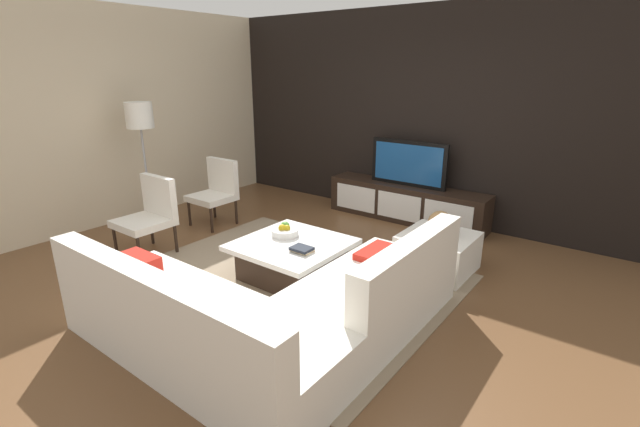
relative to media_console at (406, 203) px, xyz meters
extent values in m
plane|color=brown|center=(0.00, -2.40, -0.25)|extent=(14.00, 14.00, 0.00)
cube|color=black|center=(0.00, 0.30, 1.15)|extent=(6.40, 0.12, 2.80)
cube|color=beige|center=(-3.20, -2.20, 1.15)|extent=(0.12, 5.20, 2.80)
cube|color=gray|center=(-0.10, -2.40, -0.24)|extent=(3.10, 2.55, 0.01)
cube|color=black|center=(0.00, 0.00, 0.00)|extent=(2.24, 0.43, 0.50)
cube|color=white|center=(-0.69, -0.22, 0.00)|extent=(0.63, 0.01, 0.35)
cube|color=white|center=(0.00, -0.22, 0.00)|extent=(0.63, 0.01, 0.35)
cube|color=white|center=(0.69, -0.22, 0.00)|extent=(0.63, 0.01, 0.35)
cube|color=black|center=(0.00, 0.00, 0.55)|extent=(1.08, 0.05, 0.61)
cube|color=#194C8C|center=(0.00, -0.03, 0.55)|extent=(0.97, 0.01, 0.51)
cube|color=white|center=(0.20, -3.70, -0.05)|extent=(2.33, 0.85, 0.40)
cube|color=white|center=(0.20, -4.03, 0.35)|extent=(2.33, 0.18, 0.39)
cube|color=white|center=(0.94, -2.50, -0.05)|extent=(0.85, 1.54, 0.40)
cube|color=white|center=(1.27, -2.50, 0.35)|extent=(0.18, 1.54, 0.39)
cube|color=red|center=(-0.50, -3.70, 0.26)|extent=(0.36, 0.20, 0.22)
cube|color=red|center=(0.94, -2.12, 0.18)|extent=(0.60, 0.44, 0.06)
cube|color=black|center=(-0.10, -2.30, -0.08)|extent=(0.81, 0.81, 0.33)
cube|color=white|center=(-0.10, -2.30, 0.10)|extent=(1.01, 1.01, 0.05)
cylinder|color=black|center=(-2.04, -3.08, -0.06)|extent=(0.04, 0.04, 0.38)
cylinder|color=black|center=(-1.57, -3.08, -0.06)|extent=(0.04, 0.04, 0.38)
cylinder|color=black|center=(-2.04, -2.62, -0.06)|extent=(0.04, 0.04, 0.38)
cylinder|color=black|center=(-1.57, -2.62, -0.06)|extent=(0.04, 0.04, 0.38)
cube|color=white|center=(-1.81, -2.85, 0.13)|extent=(0.55, 0.54, 0.08)
cube|color=white|center=(-1.81, -2.62, 0.40)|extent=(0.55, 0.08, 0.45)
cylinder|color=#A5A5AA|center=(-2.61, -2.26, -0.24)|extent=(0.28, 0.28, 0.02)
cylinder|color=#A5A5AA|center=(-2.61, -2.26, 0.41)|extent=(0.03, 0.03, 1.28)
cylinder|color=white|center=(-2.61, -2.26, 1.21)|extent=(0.33, 0.33, 0.32)
cube|color=white|center=(1.00, -1.26, -0.05)|extent=(0.70, 0.70, 0.40)
cylinder|color=silver|center=(-0.28, -2.20, 0.17)|extent=(0.28, 0.28, 0.07)
sphere|color=gold|center=(-0.26, -2.19, 0.21)|extent=(0.07, 0.07, 0.07)
sphere|color=#4C8C33|center=(-0.30, -2.17, 0.22)|extent=(0.09, 0.09, 0.09)
sphere|color=gold|center=(-0.29, -2.22, 0.22)|extent=(0.08, 0.08, 0.08)
cylinder|color=black|center=(-2.21, -1.95, -0.06)|extent=(0.04, 0.04, 0.38)
cylinder|color=black|center=(-1.76, -1.95, -0.06)|extent=(0.04, 0.04, 0.38)
cylinder|color=black|center=(-2.21, -1.52, -0.06)|extent=(0.04, 0.04, 0.38)
cylinder|color=black|center=(-1.76, -1.52, -0.06)|extent=(0.04, 0.04, 0.38)
cube|color=white|center=(-1.98, -1.74, 0.13)|extent=(0.53, 0.51, 0.08)
cube|color=white|center=(-1.98, -1.52, 0.40)|extent=(0.53, 0.08, 0.45)
sphere|color=#997247|center=(1.00, -1.26, 0.28)|extent=(0.25, 0.25, 0.25)
cube|color=#CCB78C|center=(0.12, -2.41, 0.14)|extent=(0.21, 0.14, 0.02)
cube|color=#1E232D|center=(0.13, -2.42, 0.16)|extent=(0.20, 0.15, 0.03)
camera|label=1|loc=(2.59, -5.40, 1.79)|focal=24.99mm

